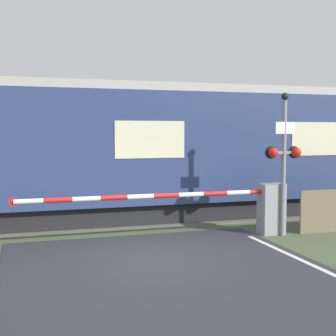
% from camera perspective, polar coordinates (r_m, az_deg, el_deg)
% --- Properties ---
extents(ground_plane, '(80.00, 80.00, 0.00)m').
position_cam_1_polar(ground_plane, '(9.87, -1.94, -10.71)').
color(ground_plane, '#475638').
extents(track_bed, '(36.00, 3.20, 0.13)m').
position_cam_1_polar(track_bed, '(13.93, -6.61, -6.18)').
color(track_bed, '#666056').
rests_on(track_bed, ground_plane).
extents(train, '(19.08, 2.94, 3.93)m').
position_cam_1_polar(train, '(13.85, -3.76, 2.05)').
color(train, black).
rests_on(train, ground_plane).
extents(crossing_barrier, '(6.58, 0.44, 1.28)m').
position_cam_1_polar(crossing_barrier, '(11.84, 10.11, -4.64)').
color(crossing_barrier, gray).
rests_on(crossing_barrier, ground_plane).
extents(signal_post, '(0.95, 0.26, 3.53)m').
position_cam_1_polar(signal_post, '(11.83, 13.96, 1.53)').
color(signal_post, gray).
rests_on(signal_post, ground_plane).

